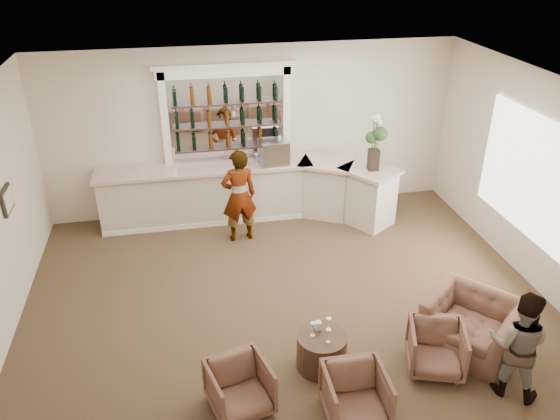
# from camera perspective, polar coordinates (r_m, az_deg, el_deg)

# --- Properties ---
(ground) EXTENTS (8.00, 8.00, 0.00)m
(ground) POSITION_cam_1_polar(r_m,az_deg,el_deg) (8.48, 0.99, -10.24)
(ground) COLOR brown
(ground) RESTS_ON ground
(room_shell) EXTENTS (8.04, 7.02, 3.32)m
(room_shell) POSITION_cam_1_polar(r_m,az_deg,el_deg) (7.96, 1.21, 6.52)
(room_shell) COLOR beige
(room_shell) RESTS_ON ground
(bar_counter) EXTENTS (5.72, 1.80, 1.14)m
(bar_counter) POSITION_cam_1_polar(r_m,az_deg,el_deg) (10.67, -3.20, 1.86)
(bar_counter) COLOR silver
(bar_counter) RESTS_ON ground
(back_bar_alcove) EXTENTS (2.64, 0.25, 3.00)m
(back_bar_alcove) POSITION_cam_1_polar(r_m,az_deg,el_deg) (10.48, -5.59, 9.87)
(back_bar_alcove) COLOR white
(back_bar_alcove) RESTS_ON ground
(cocktail_table) EXTENTS (0.66, 0.66, 0.50)m
(cocktail_table) POSITION_cam_1_polar(r_m,az_deg,el_deg) (7.40, 4.36, -14.46)
(cocktail_table) COLOR #46331E
(cocktail_table) RESTS_ON ground
(sommelier) EXTENTS (0.69, 0.51, 1.76)m
(sommelier) POSITION_cam_1_polar(r_m,az_deg,el_deg) (9.84, -4.31, 1.48)
(sommelier) COLOR gray
(sommelier) RESTS_ON ground
(guest) EXTENTS (0.91, 0.88, 1.47)m
(guest) POSITION_cam_1_polar(r_m,az_deg,el_deg) (7.32, 23.59, -12.74)
(guest) COLOR gray
(guest) RESTS_ON ground
(armchair_left) EXTENTS (0.85, 0.87, 0.65)m
(armchair_left) POSITION_cam_1_polar(r_m,az_deg,el_deg) (6.83, -4.24, -18.01)
(armchair_left) COLOR brown
(armchair_left) RESTS_ON ground
(armchair_center) EXTENTS (0.73, 0.75, 0.67)m
(armchair_center) POSITION_cam_1_polar(r_m,az_deg,el_deg) (6.77, 7.90, -18.69)
(armchair_center) COLOR brown
(armchair_center) RESTS_ON ground
(armchair_right) EXTENTS (0.89, 0.90, 0.65)m
(armchair_right) POSITION_cam_1_polar(r_m,az_deg,el_deg) (7.57, 15.98, -13.73)
(armchair_right) COLOR brown
(armchair_right) RESTS_ON ground
(armchair_far) EXTENTS (1.55, 1.56, 0.76)m
(armchair_far) POSITION_cam_1_polar(r_m,az_deg,el_deg) (8.01, 19.41, -11.25)
(armchair_far) COLOR brown
(armchair_far) RESTS_ON ground
(espresso_machine) EXTENTS (0.56, 0.48, 0.47)m
(espresso_machine) POSITION_cam_1_polar(r_m,az_deg,el_deg) (10.42, -0.69, 6.05)
(espresso_machine) COLOR #ADADB1
(espresso_machine) RESTS_ON bar_counter
(flower_vase) EXTENTS (0.28, 0.28, 1.07)m
(flower_vase) POSITION_cam_1_polar(r_m,az_deg,el_deg) (10.17, 9.90, 7.31)
(flower_vase) COLOR black
(flower_vase) RESTS_ON bar_counter
(wine_glass_bar_left) EXTENTS (0.07, 0.07, 0.21)m
(wine_glass_bar_left) POSITION_cam_1_polar(r_m,az_deg,el_deg) (10.47, -2.47, 5.37)
(wine_glass_bar_left) COLOR white
(wine_glass_bar_left) RESTS_ON bar_counter
(wine_glass_bar_right) EXTENTS (0.07, 0.07, 0.21)m
(wine_glass_bar_right) POSITION_cam_1_polar(r_m,az_deg,el_deg) (10.38, -4.04, 5.13)
(wine_glass_bar_right) COLOR white
(wine_glass_bar_right) RESTS_ON bar_counter
(wine_glass_tbl_a) EXTENTS (0.07, 0.07, 0.21)m
(wine_glass_tbl_a) POSITION_cam_1_polar(r_m,az_deg,el_deg) (7.16, 3.46, -12.33)
(wine_glass_tbl_a) COLOR white
(wine_glass_tbl_a) RESTS_ON cocktail_table
(wine_glass_tbl_b) EXTENTS (0.07, 0.07, 0.21)m
(wine_glass_tbl_b) POSITION_cam_1_polar(r_m,az_deg,el_deg) (7.25, 5.08, -11.84)
(wine_glass_tbl_b) COLOR white
(wine_glass_tbl_b) RESTS_ON cocktail_table
(wine_glass_tbl_c) EXTENTS (0.07, 0.07, 0.21)m
(wine_glass_tbl_c) POSITION_cam_1_polar(r_m,az_deg,el_deg) (7.08, 5.07, -12.96)
(wine_glass_tbl_c) COLOR white
(wine_glass_tbl_c) RESTS_ON cocktail_table
(napkin_holder) EXTENTS (0.08, 0.08, 0.12)m
(napkin_holder) POSITION_cam_1_polar(r_m,az_deg,el_deg) (7.30, 4.01, -11.96)
(napkin_holder) COLOR silver
(napkin_holder) RESTS_ON cocktail_table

